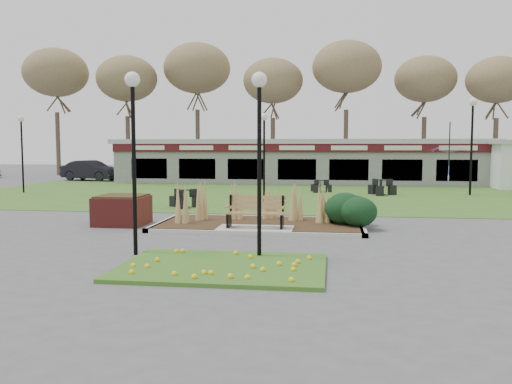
# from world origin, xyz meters

# --- Properties ---
(ground) EXTENTS (100.00, 100.00, 0.00)m
(ground) POSITION_xyz_m (0.00, 0.00, 0.00)
(ground) COLOR #515154
(ground) RESTS_ON ground
(lawn) EXTENTS (34.00, 16.00, 0.02)m
(lawn) POSITION_xyz_m (0.00, 12.00, 0.01)
(lawn) COLOR #376A21
(lawn) RESTS_ON ground
(flower_bed) EXTENTS (4.20, 3.00, 0.16)m
(flower_bed) POSITION_xyz_m (0.00, -4.60, 0.07)
(flower_bed) COLOR #2E681D
(flower_bed) RESTS_ON ground
(planting_bed) EXTENTS (6.75, 3.40, 1.27)m
(planting_bed) POSITION_xyz_m (1.27, 1.35, 0.37)
(planting_bed) COLOR #301D13
(planting_bed) RESTS_ON ground
(park_bench) EXTENTS (1.70, 0.66, 0.93)m
(park_bench) POSITION_xyz_m (0.00, 0.25, 0.59)
(park_bench) COLOR olive
(park_bench) RESTS_ON ground
(brick_planter) EXTENTS (1.50, 1.50, 0.95)m
(brick_planter) POSITION_xyz_m (-4.40, 1.00, 0.48)
(brick_planter) COLOR maroon
(brick_planter) RESTS_ON ground
(food_pavilion) EXTENTS (24.60, 3.40, 2.90)m
(food_pavilion) POSITION_xyz_m (0.00, 19.96, 1.48)
(food_pavilion) COLOR gray
(food_pavilion) RESTS_ON ground
(tree_backdrop) EXTENTS (47.24, 5.24, 10.36)m
(tree_backdrop) POSITION_xyz_m (0.00, 28.00, 8.36)
(tree_backdrop) COLOR #47382B
(tree_backdrop) RESTS_ON ground
(lamp_post_near_left) EXTENTS (0.35, 0.35, 4.18)m
(lamp_post_near_left) POSITION_xyz_m (-2.28, -3.46, 3.05)
(lamp_post_near_left) COLOR black
(lamp_post_near_left) RESTS_ON ground
(lamp_post_near_right) EXTENTS (0.34, 0.34, 4.12)m
(lamp_post_near_right) POSITION_xyz_m (0.61, -3.50, 3.00)
(lamp_post_near_right) COLOR black
(lamp_post_near_right) RESTS_ON ground
(lamp_post_mid_left) EXTENTS (0.32, 0.32, 3.92)m
(lamp_post_mid_left) POSITION_xyz_m (-0.77, 8.27, 2.85)
(lamp_post_mid_left) COLOR black
(lamp_post_mid_left) RESTS_ON ground
(lamp_post_mid_right) EXTENTS (0.40, 0.40, 4.86)m
(lamp_post_mid_right) POSITION_xyz_m (9.08, 13.07, 3.54)
(lamp_post_mid_right) COLOR black
(lamp_post_mid_right) RESTS_ON ground
(lamp_post_far_left) EXTENTS (0.34, 0.34, 4.07)m
(lamp_post_far_left) POSITION_xyz_m (-14.00, 11.24, 2.97)
(lamp_post_far_left) COLOR black
(lamp_post_far_left) RESTS_ON ground
(bistro_set_a) EXTENTS (1.14, 1.19, 0.64)m
(bistro_set_a) POSITION_xyz_m (1.56, 13.67, 0.23)
(bistro_set_a) COLOR black
(bistro_set_a) RESTS_ON ground
(bistro_set_b) EXTENTS (1.34, 1.19, 0.71)m
(bistro_set_b) POSITION_xyz_m (-3.71, 5.80, 0.26)
(bistro_set_b) COLOR black
(bistro_set_b) RESTS_ON ground
(bistro_set_c) EXTENTS (1.42, 1.40, 0.77)m
(bistro_set_c) POSITION_xyz_m (4.67, 12.51, 0.28)
(bistro_set_c) COLOR black
(bistro_set_c) RESTS_ON ground
(patio_umbrella) EXTENTS (2.63, 2.66, 2.57)m
(patio_umbrella) POSITION_xyz_m (8.00, 13.00, 1.63)
(patio_umbrella) COLOR black
(patio_umbrella) RESTS_ON ground
(car_silver) EXTENTS (4.54, 3.23, 1.43)m
(car_silver) POSITION_xyz_m (-13.56, 27.00, 0.72)
(car_silver) COLOR #AEADB2
(car_silver) RESTS_ON ground
(car_black) EXTENTS (4.59, 2.53, 1.43)m
(car_black) POSITION_xyz_m (-14.75, 21.00, 0.72)
(car_black) COLOR black
(car_black) RESTS_ON ground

